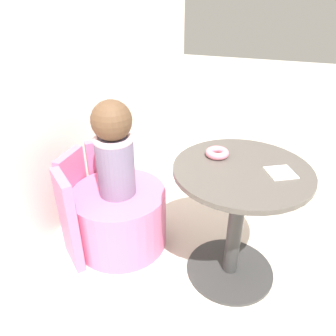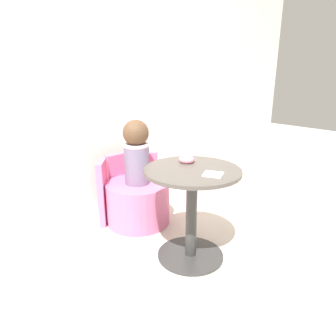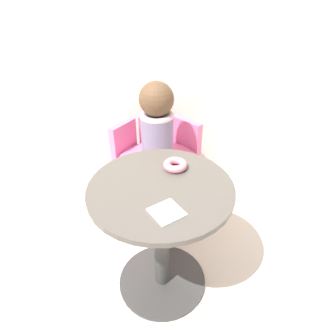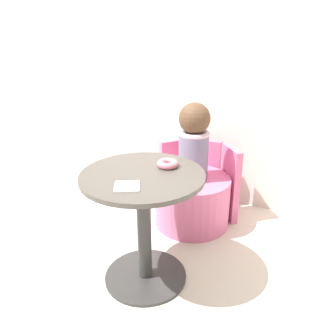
{
  "view_description": "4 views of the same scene",
  "coord_description": "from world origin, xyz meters",
  "px_view_note": "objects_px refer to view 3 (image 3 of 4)",
  "views": [
    {
      "loc": [
        -1.29,
        -0.11,
        1.42
      ],
      "look_at": [
        0.05,
        0.33,
        0.61
      ],
      "focal_mm": 35.0,
      "sensor_mm": 36.0,
      "label": 1
    },
    {
      "loc": [
        -1.31,
        -1.33,
        1.28
      ],
      "look_at": [
        0.14,
        0.3,
        0.58
      ],
      "focal_mm": 32.0,
      "sensor_mm": 36.0,
      "label": 2
    },
    {
      "loc": [
        -0.01,
        -1.06,
        1.47
      ],
      "look_at": [
        0.13,
        0.26,
        0.57
      ],
      "focal_mm": 32.0,
      "sensor_mm": 36.0,
      "label": 3
    },
    {
      "loc": [
        0.82,
        -1.38,
        1.34
      ],
      "look_at": [
        0.06,
        0.3,
        0.57
      ],
      "focal_mm": 35.0,
      "sensor_mm": 36.0,
      "label": 4
    }
  ],
  "objects_px": {
    "round_table": "(161,223)",
    "donut": "(175,165)",
    "tub_chair": "(158,182)",
    "child_figure": "(157,123)"
  },
  "relations": [
    {
      "from": "round_table",
      "to": "donut",
      "type": "relative_size",
      "value": 5.8
    },
    {
      "from": "tub_chair",
      "to": "round_table",
      "type": "bearing_deg",
      "value": -92.82
    },
    {
      "from": "child_figure",
      "to": "donut",
      "type": "bearing_deg",
      "value": -85.01
    },
    {
      "from": "round_table",
      "to": "tub_chair",
      "type": "distance_m",
      "value": 0.73
    },
    {
      "from": "child_figure",
      "to": "donut",
      "type": "distance_m",
      "value": 0.55
    },
    {
      "from": "child_figure",
      "to": "donut",
      "type": "relative_size",
      "value": 4.72
    },
    {
      "from": "round_table",
      "to": "donut",
      "type": "height_order",
      "value": "donut"
    },
    {
      "from": "round_table",
      "to": "tub_chair",
      "type": "xyz_separation_m",
      "value": [
        0.03,
        0.68,
        -0.26
      ]
    },
    {
      "from": "tub_chair",
      "to": "child_figure",
      "type": "distance_m",
      "value": 0.46
    },
    {
      "from": "tub_chair",
      "to": "donut",
      "type": "bearing_deg",
      "value": -85.01
    }
  ]
}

